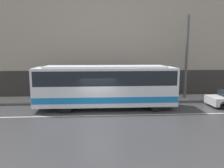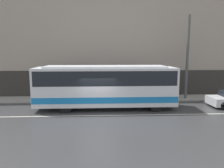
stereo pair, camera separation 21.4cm
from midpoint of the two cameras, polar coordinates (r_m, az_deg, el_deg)
The scene contains 7 objects.
ground_plane at distance 15.18m, azimuth -3.99°, elevation -8.24°, with size 60.00×60.00×0.00m, color #38383A.
sidewalk at distance 20.22m, azimuth -3.92°, elevation -3.84°, with size 60.00×2.43×0.12m.
building_facade at distance 21.12m, azimuth -4.04°, elevation 10.00°, with size 60.00×0.35×10.25m.
lane_stripe at distance 15.18m, azimuth -3.99°, elevation -8.23°, with size 54.00×0.14×0.01m.
transit_bus at distance 16.67m, azimuth -2.04°, elevation -0.18°, with size 10.58×2.51×3.30m.
utility_pole_near at distance 20.87m, azimuth 18.62°, elevation 6.61°, with size 0.23×0.23×7.45m.
pedestrian_waiting at distance 20.62m, azimuth -6.71°, elevation -1.48°, with size 0.36×0.36×1.53m.
Camera 1 is at (0.01, -14.54, 4.34)m, focal length 35.00 mm.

